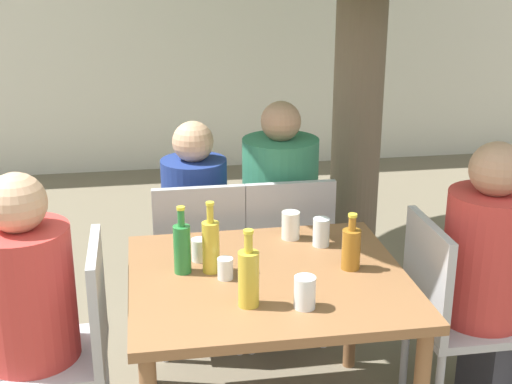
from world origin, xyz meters
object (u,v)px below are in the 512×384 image
at_px(patio_chair_0, 71,340).
at_px(patio_chair_2, 198,255).
at_px(person_seated_1, 500,295).
at_px(drinking_glass_4, 225,268).
at_px(person_seated_3, 277,224).
at_px(amber_bottle_2, 351,248).
at_px(person_seated_0, 9,339).
at_px(green_bottle_0, 182,247).
at_px(drinking_glass_3, 291,225).
at_px(drinking_glass_2, 305,292).
at_px(drinking_glass_1, 200,250).
at_px(dining_table_front, 268,295).
at_px(patio_chair_1, 449,308).
at_px(drinking_glass_0, 321,232).
at_px(oil_cruet_1, 249,277).
at_px(oil_cruet_3, 211,245).
at_px(person_seated_2, 195,237).
at_px(patio_chair_3, 285,249).

height_order(patio_chair_0, patio_chair_2, same).
xyz_separation_m(person_seated_1, drinking_glass_4, (-1.19, 0.00, 0.22)).
bearing_deg(person_seated_3, amber_bottle_2, 97.30).
xyz_separation_m(patio_chair_0, person_seated_0, (-0.23, -0.00, 0.03)).
xyz_separation_m(green_bottle_0, drinking_glass_3, (0.50, 0.27, -0.05)).
bearing_deg(patio_chair_0, green_bottle_0, 100.69).
relative_size(drinking_glass_2, drinking_glass_4, 1.41).
distance_m(amber_bottle_2, drinking_glass_1, 0.63).
xyz_separation_m(dining_table_front, drinking_glass_1, (-0.26, 0.19, 0.14)).
bearing_deg(patio_chair_1, person_seated_1, -90.00).
distance_m(person_seated_1, drinking_glass_0, 0.81).
height_order(green_bottle_0, drinking_glass_1, green_bottle_0).
bearing_deg(patio_chair_2, oil_cruet_1, 96.28).
relative_size(person_seated_0, amber_bottle_2, 5.14).
height_order(oil_cruet_3, drinking_glass_2, oil_cruet_3).
height_order(dining_table_front, person_seated_2, person_seated_2).
bearing_deg(oil_cruet_1, person_seated_0, 165.49).
bearing_deg(drinking_glass_4, drinking_glass_1, 114.51).
bearing_deg(patio_chair_3, oil_cruet_1, 70.69).
height_order(dining_table_front, green_bottle_0, green_bottle_0).
bearing_deg(amber_bottle_2, patio_chair_3, 99.56).
bearing_deg(person_seated_0, drinking_glass_3, 106.82).
height_order(dining_table_front, person_seated_1, person_seated_1).
distance_m(patio_chair_0, oil_cruet_3, 0.66).
bearing_deg(oil_cruet_1, drinking_glass_2, -14.17).
xyz_separation_m(patio_chair_0, drinking_glass_3, (0.95, 0.36, 0.28)).
relative_size(person_seated_0, drinking_glass_4, 14.21).
relative_size(dining_table_front, drinking_glass_0, 8.85).
height_order(green_bottle_0, drinking_glass_0, green_bottle_0).
xyz_separation_m(amber_bottle_2, drinking_glass_3, (-0.18, 0.35, -0.03)).
bearing_deg(patio_chair_2, green_bottle_0, 80.02).
height_order(patio_chair_1, person_seated_1, person_seated_1).
bearing_deg(amber_bottle_2, person_seated_1, -0.81).
distance_m(patio_chair_2, person_seated_1, 1.44).
xyz_separation_m(patio_chair_3, drinking_glass_3, (-0.05, -0.37, 0.28)).
bearing_deg(patio_chair_2, drinking_glass_1, 86.19).
distance_m(dining_table_front, person_seated_3, 0.98).
distance_m(patio_chair_1, patio_chair_2, 1.24).
bearing_deg(green_bottle_0, oil_cruet_3, -5.71).
bearing_deg(person_seated_2, oil_cruet_1, 95.03).
distance_m(person_seated_3, amber_bottle_2, 0.99).
relative_size(dining_table_front, drinking_glass_3, 8.84).
height_order(person_seated_0, person_seated_3, person_seated_3).
height_order(patio_chair_3, drinking_glass_0, patio_chair_3).
relative_size(patio_chair_0, patio_chair_3, 1.00).
height_order(patio_chair_2, oil_cruet_1, oil_cruet_1).
height_order(person_seated_1, drinking_glass_4, person_seated_1).
height_order(patio_chair_0, person_seated_1, person_seated_1).
bearing_deg(patio_chair_1, oil_cruet_3, 85.80).
distance_m(patio_chair_0, drinking_glass_1, 0.62).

